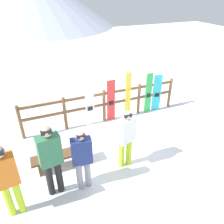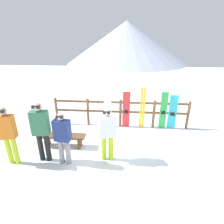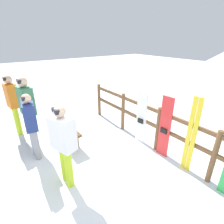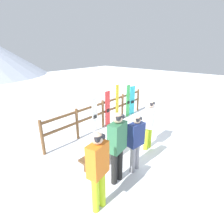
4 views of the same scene
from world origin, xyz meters
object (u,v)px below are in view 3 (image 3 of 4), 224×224
Objects in this scene: person_white at (63,142)px; person_orange at (13,101)px; snowboard_red at (165,128)px; person_navy at (31,123)px; person_plaid_green at (28,107)px; bench at (64,129)px; ski_pair_yellow at (191,136)px; snowboard_white at (141,118)px.

person_white is 0.94× the size of person_orange.
person_white reaches higher than snowboard_red.
person_navy is 2.98m from snowboard_red.
person_plaid_green is at bearing -134.69° from snowboard_red.
bench is at bearing 68.57° from person_plaid_green.
person_navy is (0.63, -0.09, -0.14)m from person_plaid_green.
person_navy is 3.38m from ski_pair_yellow.
bench is 1.07× the size of snowboard_white.
person_orange reaches higher than snowboard_red.
person_orange reaches higher than bench.
person_plaid_green is 1.04× the size of person_orange.
snowboard_red reaches higher than bench.
person_white is 2.19m from snowboard_white.
person_white is 2.24m from snowboard_red.
person_white is 1.17× the size of snowboard_white.
snowboard_white is 0.74m from snowboard_red.
person_navy is 2.63m from snowboard_white.
snowboard_white is (1.59, 2.35, -0.35)m from person_plaid_green.
ski_pair_yellow reaches higher than person_navy.
person_plaid_green reaches higher than person_navy.
person_white is at bearing -19.99° from bench.
person_plaid_green is at bearing -174.27° from person_white.
person_orange is (-0.84, -0.21, -0.04)m from person_plaid_green.
person_orange is 1.25× the size of snowboard_white.
person_plaid_green reaches higher than snowboard_red.
person_plaid_green is 1.09× the size of ski_pair_yellow.
person_plaid_green is 3.78m from ski_pair_yellow.
ski_pair_yellow is at bearing 38.56° from person_plaid_green.
person_white reaches higher than bench.
snowboard_white is at bearing 95.76° from person_white.
ski_pair_yellow reaches higher than person_white.
person_orange is 4.58m from ski_pair_yellow.
ski_pair_yellow is (0.63, 0.00, 0.09)m from snowboard_red.
person_orange reaches higher than person_white.
person_orange is at bearing -141.00° from snowboard_red.
bench is 2.63m from snowboard_red.
person_white reaches higher than person_navy.
ski_pair_yellow is at bearing 0.31° from snowboard_red.
person_white is at bearing -117.87° from ski_pair_yellow.
bench is at bearing -148.70° from ski_pair_yellow.
snowboard_white is at bearing -179.85° from ski_pair_yellow.
person_white is at bearing -84.24° from snowboard_white.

